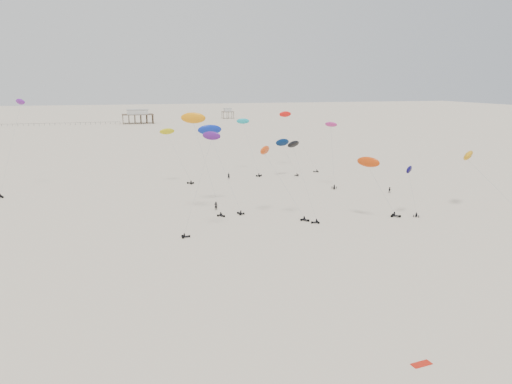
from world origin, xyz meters
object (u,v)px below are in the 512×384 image
object	(u,v)px
pavilion_main	(138,117)
rig_3	(197,130)
pavilion_small	(228,114)
rig_0	(275,167)
rig_8	(299,162)
spectator_0	(216,210)

from	to	relation	value
pavilion_main	rig_3	bearing A→B (deg)	-89.85
pavilion_small	rig_0	distance (m)	290.26
rig_3	rig_8	distance (m)	22.70
rig_8	pavilion_main	bearing A→B (deg)	8.78
rig_0	pavilion_main	bearing A→B (deg)	-119.21
pavilion_main	rig_3	distance (m)	249.15
pavilion_main	rig_8	size ratio (longest dim) A/B	1.26
pavilion_main	rig_8	world-z (taller)	rig_8
rig_3	spectator_0	distance (m)	18.77
pavilion_small	rig_8	xyz separation A→B (m)	(-49.90, -288.67, 8.50)
pavilion_main	rig_0	bearing A→B (deg)	-86.40
rig_3	spectator_0	bearing A→B (deg)	167.12
rig_0	rig_8	distance (m)	5.55
rig_0	rig_3	bearing A→B (deg)	-55.27
pavilion_main	rig_0	xyz separation A→B (m)	(16.06, -255.11, 6.41)
pavilion_main	rig_3	xyz separation A→B (m)	(0.67, -248.75, 14.02)
rig_3	rig_8	bearing A→B (deg)	119.84
pavilion_main	pavilion_small	world-z (taller)	pavilion_main
pavilion_small	spectator_0	xyz separation A→B (m)	(-65.18, -277.22, -3.49)
pavilion_main	pavilion_small	size ratio (longest dim) A/B	2.33
rig_0	spectator_0	size ratio (longest dim) A/B	6.96
pavilion_main	spectator_0	bearing A→B (deg)	-88.88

